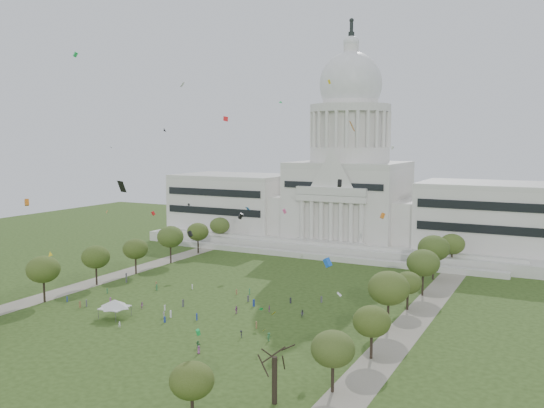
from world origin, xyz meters
The scene contains 33 objects.
ground centered at (0.00, 0.00, 0.00)m, with size 400.00×400.00×0.00m, color #2B4214.
capitol centered at (0.00, 113.59, 22.30)m, with size 160.00×64.50×91.30m.
path_left centered at (-48.00, 30.00, 0.02)m, with size 8.00×160.00×0.04m, color gray.
path_right centered at (48.00, 30.00, 0.02)m, with size 8.00×160.00×0.04m, color gray.
row_tree_r_0 centered at (44.94, -19.59, 7.75)m, with size 7.67×7.67×10.91m.
row_tree_l_1 centered at (-44.07, -2.96, 8.95)m, with size 8.86×8.86×12.59m.
row_tree_r_1 centered at (46.22, -1.75, 7.66)m, with size 7.58×7.58×10.78m.
row_tree_l_2 centered at (-45.04, 17.30, 8.51)m, with size 8.42×8.42×11.97m.
row_tree_r_2 centered at (44.17, 17.44, 9.66)m, with size 9.55×9.55×13.58m.
row_tree_l_3 centered at (-44.09, 33.92, 8.21)m, with size 8.12×8.12×11.55m.
row_tree_r_3 centered at (44.40, 34.48, 7.08)m, with size 7.01×7.01×9.98m.
row_tree_l_4 centered at (-44.08, 52.42, 9.39)m, with size 9.29×9.29×13.21m.
row_tree_r_4 centered at (44.76, 50.04, 9.29)m, with size 9.19×9.19×13.06m.
row_tree_l_5 centered at (-45.22, 71.01, 8.42)m, with size 8.33×8.33×11.85m.
row_tree_r_5 centered at (43.49, 70.19, 9.93)m, with size 9.82×9.82×13.96m.
row_tree_l_6 centered at (-46.87, 89.14, 8.27)m, with size 8.19×8.19×11.64m.
row_tree_r_6 centered at (45.96, 88.13, 8.51)m, with size 8.42×8.42×11.97m.
near_tree_1 centered at (30.00, -40.00, 7.00)m, with size 6.93×6.93×9.86m.
big_bare_tree centered at (38.00, -28.00, 8.67)m, with size 6.00×5.00×12.80m.
event_tent centered at (-17.75, -4.70, 3.59)m, with size 8.98×8.98×4.63m.
person_0 centered at (35.51, 5.23, 1.00)m, with size 0.98×0.64×2.00m, color silver.
person_2 centered at (23.20, 16.21, 1.00)m, with size 0.97×0.60×1.99m, color #4C4C51.
person_3 centered at (17.13, -3.18, 0.85)m, with size 1.10×0.57×1.70m, color #26262B.
person_4 centered at (7.00, 11.80, 0.99)m, with size 1.16×0.63×1.97m, color #994C8C.
person_5 centered at (-7.05, 0.77, 0.79)m, with size 1.46×0.58×1.57m, color silver.
person_6 centered at (14.13, -15.18, 0.82)m, with size 0.80×0.52×1.65m, color #994C8C.
person_7 centered at (-11.35, -10.20, 0.80)m, with size 0.58×0.43×1.60m, color silver.
person_8 centered at (-16.88, 4.41, 0.84)m, with size 0.82×0.50×1.68m, color #994C8C.
person_9 centered at (23.48, -2.13, 0.95)m, with size 1.22×0.63×1.89m, color #33723F.
person_10 centered at (13.72, 16.78, 0.85)m, with size 1.00×0.55×1.70m, color #994C8C.
person_11 centered at (12.10, -12.50, 0.77)m, with size 1.42×0.56×1.54m, color #33723F.
distant_crowd centered at (-13.02, 14.56, 0.86)m, with size 64.81×33.51×1.94m.
kite_swarm centered at (4.70, 10.53, 25.14)m, with size 77.64×102.10×59.83m.
Camera 1 is at (79.10, -108.87, 43.35)m, focal length 38.00 mm.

